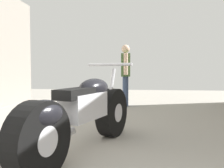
# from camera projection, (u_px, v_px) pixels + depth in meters

# --- Properties ---
(ground_plane) EXTENTS (17.00, 17.00, 0.00)m
(ground_plane) POSITION_uv_depth(u_px,v_px,m) (108.00, 130.00, 3.91)
(ground_plane) COLOR #9E998E
(motorcycle_maroon_cruiser) EXTENTS (0.97, 2.21, 1.06)m
(motorcycle_maroon_cruiser) POSITION_uv_depth(u_px,v_px,m) (82.00, 115.00, 2.79)
(motorcycle_maroon_cruiser) COLOR black
(motorcycle_maroon_cruiser) RESTS_ON ground_plane
(mechanic_in_blue) EXTENTS (0.28, 0.67, 1.65)m
(mechanic_in_blue) POSITION_uv_depth(u_px,v_px,m) (125.00, 71.00, 6.63)
(mechanic_in_blue) COLOR #384766
(mechanic_in_blue) RESTS_ON ground_plane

